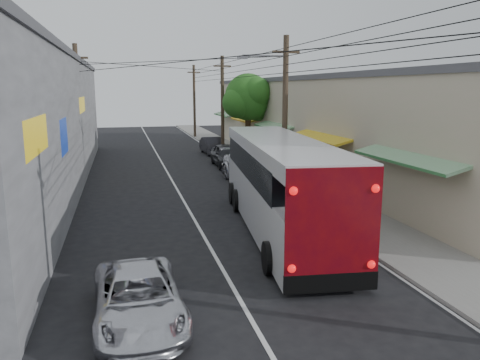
# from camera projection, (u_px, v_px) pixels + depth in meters

# --- Properties ---
(ground) EXTENTS (120.00, 120.00, 0.00)m
(ground) POSITION_uv_depth(u_px,v_px,m) (258.00, 331.00, 10.66)
(ground) COLOR black
(ground) RESTS_ON ground
(sidewalk) EXTENTS (3.00, 80.00, 0.12)m
(sidewalk) POSITION_uv_depth(u_px,v_px,m) (267.00, 170.00, 31.24)
(sidewalk) COLOR slate
(sidewalk) RESTS_ON ground
(building_right) EXTENTS (7.09, 40.00, 6.25)m
(building_right) POSITION_uv_depth(u_px,v_px,m) (319.00, 121.00, 33.63)
(building_right) COLOR #B2AD8D
(building_right) RESTS_ON ground
(building_left) EXTENTS (7.20, 36.00, 7.25)m
(building_left) POSITION_uv_depth(u_px,v_px,m) (12.00, 122.00, 25.04)
(building_left) COLOR gray
(building_left) RESTS_ON ground
(utility_poles) EXTENTS (11.80, 45.28, 8.00)m
(utility_poles) POSITION_uv_depth(u_px,v_px,m) (216.00, 109.00, 29.96)
(utility_poles) COLOR #473828
(utility_poles) RESTS_ON ground
(street_tree) EXTENTS (4.40, 4.00, 6.60)m
(street_tree) POSITION_uv_depth(u_px,v_px,m) (249.00, 99.00, 36.17)
(street_tree) COLOR #3F2B19
(street_tree) RESTS_ON ground
(coach_bus) EXTENTS (3.92, 12.55, 3.56)m
(coach_bus) POSITION_uv_depth(u_px,v_px,m) (280.00, 184.00, 18.00)
(coach_bus) COLOR silver
(coach_bus) RESTS_ON ground
(jeepney) EXTENTS (2.18, 4.46, 1.22)m
(jeepney) POSITION_uv_depth(u_px,v_px,m) (139.00, 298.00, 10.97)
(jeepney) COLOR silver
(jeepney) RESTS_ON ground
(parked_suv) EXTENTS (3.29, 6.66, 1.86)m
(parked_suv) POSITION_uv_depth(u_px,v_px,m) (255.00, 168.00, 27.05)
(parked_suv) COLOR #A7A7AF
(parked_suv) RESTS_ON ground
(parked_car_mid) EXTENTS (1.91, 4.69, 1.59)m
(parked_car_mid) POSITION_uv_depth(u_px,v_px,m) (227.00, 155.00, 33.13)
(parked_car_mid) COLOR #232427
(parked_car_mid) RESTS_ON ground
(parked_car_far) EXTENTS (1.69, 4.37, 1.42)m
(parked_car_far) POSITION_uv_depth(u_px,v_px,m) (213.00, 146.00, 39.37)
(parked_car_far) COLOR black
(parked_car_far) RESTS_ON ground
(pedestrian_near) EXTENTS (0.62, 0.51, 1.47)m
(pedestrian_near) POSITION_uv_depth(u_px,v_px,m) (304.00, 173.00, 25.82)
(pedestrian_near) COLOR pink
(pedestrian_near) RESTS_ON sidewalk
(pedestrian_far) EXTENTS (0.80, 0.68, 1.42)m
(pedestrian_far) POSITION_uv_depth(u_px,v_px,m) (318.00, 174.00, 25.76)
(pedestrian_far) COLOR #8DAECD
(pedestrian_far) RESTS_ON sidewalk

